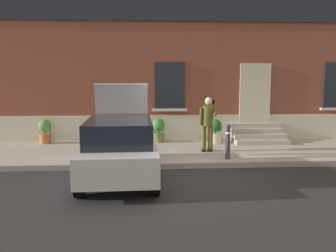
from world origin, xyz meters
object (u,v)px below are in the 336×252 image
object	(u,v)px
hatchback_car_silver	(120,147)
planter_terracotta	(45,131)
bollard_far_left	(120,141)
planter_cream	(216,130)
planter_olive	(159,130)
planter_charcoal	(103,130)
person_on_phone	(208,121)
bollard_near_person	(228,140)

from	to	relation	value
hatchback_car_silver	planter_terracotta	distance (m)	5.11
bollard_far_left	planter_cream	size ratio (longest dim) A/B	1.22
hatchback_car_silver	planter_olive	bearing A→B (deg)	74.89
planter_charcoal	planter_cream	distance (m)	4.07
person_on_phone	planter_olive	bearing A→B (deg)	115.59
planter_charcoal	planter_cream	size ratio (longest dim) A/B	1.00
person_on_phone	planter_terracotta	xyz separation A→B (m)	(-5.53, 1.85, -0.54)
person_on_phone	planter_terracotta	world-z (taller)	person_on_phone
bollard_far_left	planter_charcoal	xyz separation A→B (m)	(-0.81, 2.86, -0.11)
bollard_near_person	planter_olive	xyz separation A→B (m)	(-1.88, 2.89, -0.11)
bollard_near_person	planter_olive	world-z (taller)	bollard_near_person
planter_charcoal	person_on_phone	bearing A→B (deg)	-27.68
planter_charcoal	planter_olive	size ratio (longest dim) A/B	1.00
person_on_phone	bollard_far_left	bearing A→B (deg)	-171.67
planter_cream	bollard_near_person	bearing A→B (deg)	-93.27
bollard_near_person	bollard_far_left	size ratio (longest dim) A/B	1.00
hatchback_car_silver	planter_terracotta	world-z (taller)	hatchback_car_silver
planter_terracotta	planter_olive	distance (m)	4.06
person_on_phone	planter_olive	world-z (taller)	person_on_phone
hatchback_car_silver	planter_olive	distance (m)	4.35
planter_olive	hatchback_car_silver	bearing A→B (deg)	-105.11
planter_charcoal	hatchback_car_silver	bearing A→B (deg)	-77.83
bollard_far_left	planter_charcoal	size ratio (longest dim) A/B	1.22
hatchback_car_silver	person_on_phone	xyz separation A→B (m)	(2.60, 2.33, 0.35)
person_on_phone	planter_terracotta	size ratio (longest dim) A/B	2.02
planter_charcoal	bollard_near_person	bearing A→B (deg)	-36.19
planter_terracotta	bollard_far_left	bearing A→B (deg)	-45.38
hatchback_car_silver	bollard_far_left	size ratio (longest dim) A/B	3.93
planter_cream	planter_charcoal	bearing A→B (deg)	175.77
bollard_near_person	bollard_far_left	distance (m)	3.10
hatchback_car_silver	bollard_near_person	bearing A→B (deg)	23.34
bollard_near_person	planter_terracotta	xyz separation A→B (m)	(-5.95, 2.88, -0.11)
planter_terracotta	planter_charcoal	xyz separation A→B (m)	(2.03, -0.02, 0.00)
planter_cream	bollard_far_left	bearing A→B (deg)	-141.74
hatchback_car_silver	planter_terracotta	xyz separation A→B (m)	(-2.93, 4.18, -0.19)
hatchback_car_silver	planter_cream	world-z (taller)	hatchback_car_silver
planter_charcoal	planter_cream	world-z (taller)	same
bollard_near_person	planter_charcoal	xyz separation A→B (m)	(-3.92, 2.86, -0.11)
person_on_phone	planter_charcoal	world-z (taller)	person_on_phone
planter_terracotta	planter_olive	world-z (taller)	same
person_on_phone	planter_charcoal	size ratio (longest dim) A/B	2.02
hatchback_car_silver	planter_cream	distance (m)	5.00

